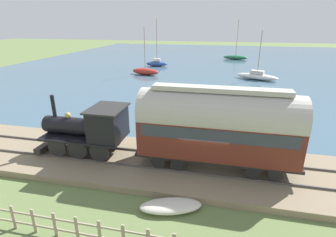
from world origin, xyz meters
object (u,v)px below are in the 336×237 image
object	(u,v)px
sailboat_blue	(157,63)
beached_dinghy	(171,206)
steam_locomotive	(92,127)
rowboat_mid_harbor	(191,106)
sailboat_green	(236,57)
sailboat_red	(145,71)
passenger_coach	(217,125)
sailboat_white	(257,76)
rowboat_near_shore	(161,104)

from	to	relation	value
sailboat_blue	beached_dinghy	world-z (taller)	sailboat_blue
steam_locomotive	rowboat_mid_harbor	world-z (taller)	steam_locomotive
sailboat_green	beached_dinghy	bearing A→B (deg)	-178.90
sailboat_red	passenger_coach	bearing A→B (deg)	-144.10
sailboat_white	beached_dinghy	xyz separation A→B (m)	(-30.19, 6.40, -0.30)
sailboat_green	rowboat_near_shore	size ratio (longest dim) A/B	3.34
steam_locomotive	rowboat_near_shore	size ratio (longest dim) A/B	2.19
passenger_coach	beached_dinghy	xyz separation A→B (m)	(-3.54, 1.75, -2.70)
sailboat_red	sailboat_white	bearing A→B (deg)	-78.83
rowboat_near_shore	beached_dinghy	distance (m)	15.33
passenger_coach	sailboat_green	distance (m)	47.82
sailboat_white	rowboat_mid_harbor	distance (m)	17.07
passenger_coach	sailboat_red	world-z (taller)	sailboat_red
sailboat_blue	rowboat_near_shore	xyz separation A→B (m)	(-23.97, -6.78, -0.32)
sailboat_green	sailboat_blue	distance (m)	19.27
steam_locomotive	sailboat_green	bearing A→B (deg)	-11.00
steam_locomotive	passenger_coach	world-z (taller)	passenger_coach
steam_locomotive	sailboat_blue	distance (m)	35.64
sailboat_red	beached_dinghy	size ratio (longest dim) A/B	2.40
rowboat_near_shore	sailboat_red	bearing A→B (deg)	42.96
passenger_coach	sailboat_red	xyz separation A→B (m)	(26.65, 12.28, -2.37)
sailboat_red	sailboat_blue	world-z (taller)	sailboat_blue
passenger_coach	sailboat_green	size ratio (longest dim) A/B	1.03
passenger_coach	rowboat_near_shore	distance (m)	12.94
sailboat_green	rowboat_mid_harbor	world-z (taller)	sailboat_green
sailboat_blue	rowboat_mid_harbor	world-z (taller)	sailboat_blue
sailboat_blue	rowboat_mid_harbor	xyz separation A→B (m)	(-23.86, -9.75, -0.34)
passenger_coach	rowboat_mid_harbor	distance (m)	12.00
passenger_coach	rowboat_mid_harbor	bearing A→B (deg)	14.25
passenger_coach	beached_dinghy	world-z (taller)	passenger_coach
steam_locomotive	sailboat_red	distance (m)	27.17
rowboat_mid_harbor	rowboat_near_shore	world-z (taller)	rowboat_near_shore
passenger_coach	sailboat_green	world-z (taller)	sailboat_green
sailboat_white	rowboat_near_shore	bearing A→B (deg)	168.09
passenger_coach	rowboat_mid_harbor	size ratio (longest dim) A/B	3.38
sailboat_green	sailboat_blue	xyz separation A→B (m)	(-12.52, 14.64, 0.07)
steam_locomotive	rowboat_mid_harbor	bearing A→B (deg)	-21.13
sailboat_white	sailboat_blue	xyz separation A→B (m)	(8.54, 17.28, 0.05)
steam_locomotive	passenger_coach	bearing A→B (deg)	-90.00
passenger_coach	beached_dinghy	distance (m)	4.78
steam_locomotive	passenger_coach	distance (m)	7.30
sailboat_red	rowboat_near_shore	bearing A→B (deg)	-146.23
sailboat_green	beached_dinghy	xyz separation A→B (m)	(-51.26, 3.76, -0.29)
steam_locomotive	sailboat_white	world-z (taller)	sailboat_white
sailboat_white	rowboat_mid_harbor	size ratio (longest dim) A/B	2.68
sailboat_blue	rowboat_mid_harbor	size ratio (longest dim) A/B	3.32
sailboat_blue	steam_locomotive	bearing A→B (deg)	-179.54
sailboat_blue	passenger_coach	bearing A→B (deg)	-168.48
sailboat_green	sailboat_white	size ratio (longest dim) A/B	1.22
sailboat_green	rowboat_near_shore	xyz separation A→B (m)	(-36.49, 7.87, -0.25)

